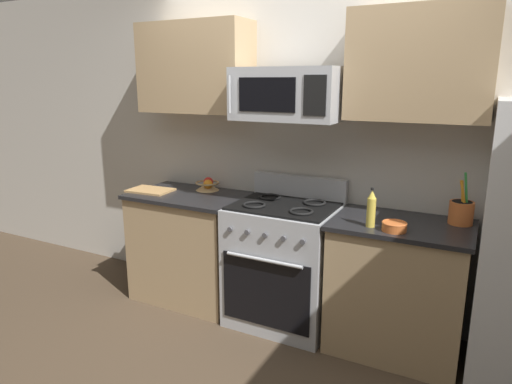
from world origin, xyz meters
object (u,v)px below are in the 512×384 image
(range_oven, at_px, (284,263))
(fruit_basket, at_px, (208,185))
(utensil_crock, at_px, (461,212))
(cutting_board, at_px, (151,190))
(bottle_oil, at_px, (371,209))
(prep_bowl, at_px, (394,226))
(microwave, at_px, (288,94))

(range_oven, bearing_deg, fruit_basket, 167.19)
(utensil_crock, height_order, cutting_board, utensil_crock)
(cutting_board, bearing_deg, bottle_oil, -3.05)
(range_oven, relative_size, utensil_crock, 3.16)
(prep_bowl, bearing_deg, range_oven, 166.87)
(range_oven, bearing_deg, bottle_oil, -14.48)
(range_oven, distance_m, microwave, 1.24)
(range_oven, distance_m, bottle_oil, 0.88)
(range_oven, xyz_separation_m, prep_bowl, (0.82, -0.19, 0.47))
(microwave, height_order, cutting_board, microwave)
(microwave, xyz_separation_m, prep_bowl, (0.82, -0.22, -0.78))
(range_oven, xyz_separation_m, fruit_basket, (-0.79, 0.18, 0.48))
(range_oven, relative_size, bottle_oil, 4.33)
(prep_bowl, bearing_deg, utensil_crock, 44.41)
(range_oven, height_order, prep_bowl, range_oven)
(microwave, height_order, prep_bowl, microwave)
(fruit_basket, xyz_separation_m, prep_bowl, (1.61, -0.37, -0.01))
(bottle_oil, relative_size, prep_bowl, 1.66)
(cutting_board, height_order, prep_bowl, prep_bowl)
(range_oven, xyz_separation_m, bottle_oil, (0.67, -0.17, 0.55))
(prep_bowl, bearing_deg, cutting_board, 176.66)
(cutting_board, bearing_deg, microwave, 4.81)
(range_oven, distance_m, cutting_board, 1.27)
(range_oven, height_order, microwave, microwave)
(cutting_board, distance_m, bottle_oil, 1.86)
(cutting_board, xyz_separation_m, bottle_oil, (1.86, -0.10, 0.11))
(microwave, bearing_deg, prep_bowl, -14.90)
(microwave, xyz_separation_m, cutting_board, (-1.19, -0.10, -0.80))
(utensil_crock, relative_size, prep_bowl, 2.28)
(fruit_basket, distance_m, cutting_board, 0.48)
(range_oven, xyz_separation_m, utensil_crock, (1.17, 0.15, 0.52))
(microwave, relative_size, cutting_board, 2.12)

